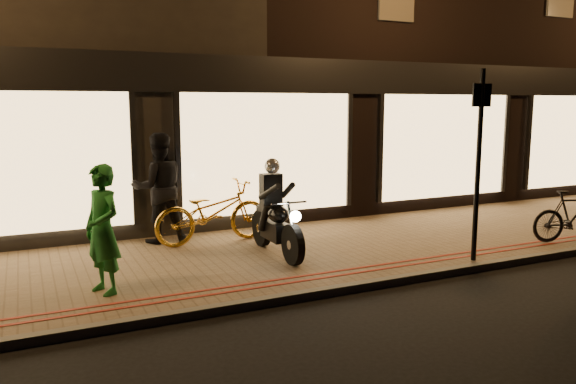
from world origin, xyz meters
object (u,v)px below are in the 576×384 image
object	(u,v)px
sign_post	(479,155)
bicycle_gold	(212,212)
motorcycle	(275,218)
person_green	(103,230)

from	to	relation	value
sign_post	bicycle_gold	xyz separation A→B (m)	(-3.41, 2.87, -1.12)
motorcycle	sign_post	world-z (taller)	sign_post
sign_post	bicycle_gold	distance (m)	4.60
motorcycle	bicycle_gold	distance (m)	1.38
motorcycle	bicycle_gold	size ratio (longest dim) A/B	0.92
motorcycle	person_green	world-z (taller)	person_green
sign_post	bicycle_gold	bearing A→B (deg)	139.89
motorcycle	person_green	bearing A→B (deg)	-163.32
motorcycle	person_green	distance (m)	2.93
motorcycle	bicycle_gold	world-z (taller)	motorcycle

